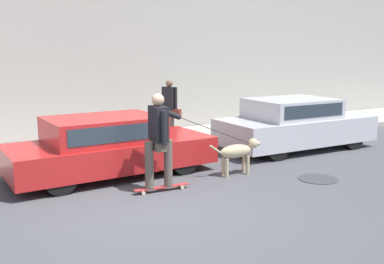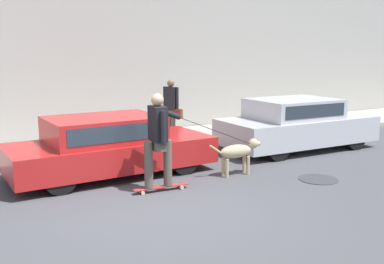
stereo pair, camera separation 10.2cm
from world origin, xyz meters
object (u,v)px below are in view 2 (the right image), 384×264
dog (238,152)px  skateboarder (159,137)px  parked_car_2 (296,125)px  parked_car_1 (110,147)px  pedestrian_with_bag (171,107)px

dog → skateboarder: 1.98m
parked_car_2 → dog: 3.06m
parked_car_1 → skateboarder: skateboarder is taller
pedestrian_with_bag → dog: bearing=65.4°
parked_car_2 → pedestrian_with_bag: bearing=142.5°
parked_car_2 → skateboarder: (-4.66, -1.51, 0.38)m
parked_car_2 → skateboarder: 4.91m
dog → pedestrian_with_bag: pedestrian_with_bag is taller
dog → parked_car_2: bearing=28.5°
parked_car_1 → parked_car_2: size_ratio=1.02×
parked_car_2 → skateboarder: bearing=-160.9°
parked_car_2 → dog: (-2.76, -1.30, -0.16)m
skateboarder → parked_car_1: bearing=109.2°
dog → skateboarder: skateboarder is taller
dog → pedestrian_with_bag: bearing=90.1°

